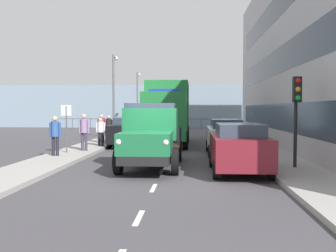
% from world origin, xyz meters
% --- Properties ---
extents(ground_plane, '(80.00, 80.00, 0.00)m').
position_xyz_m(ground_plane, '(0.00, -8.44, 0.00)').
color(ground_plane, '#423F44').
extents(sidewalk_left, '(2.04, 40.58, 0.15)m').
position_xyz_m(sidewalk_left, '(-4.66, -8.44, 0.07)').
color(sidewalk_left, '#9E9993').
rests_on(sidewalk_left, ground_plane).
extents(sidewalk_right, '(2.04, 40.58, 0.15)m').
position_xyz_m(sidewalk_right, '(4.66, -8.44, 0.07)').
color(sidewalk_right, '#9E9993').
rests_on(sidewalk_right, ground_plane).
extents(road_centreline_markings, '(0.12, 37.55, 0.01)m').
position_xyz_m(road_centreline_markings, '(0.00, -8.59, 0.00)').
color(road_centreline_markings, silver).
rests_on(road_centreline_markings, ground_plane).
extents(sea_horizon, '(80.00, 0.80, 5.00)m').
position_xyz_m(sea_horizon, '(0.00, -31.73, 2.50)').
color(sea_horizon, gray).
rests_on(sea_horizon, ground_plane).
extents(seawall_railing, '(28.08, 0.08, 1.20)m').
position_xyz_m(seawall_railing, '(-0.00, -28.13, 0.92)').
color(seawall_railing, '#4C5156').
rests_on(seawall_railing, ground_plane).
extents(truck_vintage_green, '(2.17, 5.64, 2.43)m').
position_xyz_m(truck_vintage_green, '(0.46, -1.64, 1.18)').
color(truck_vintage_green, black).
rests_on(truck_vintage_green, ground_plane).
extents(lorry_cargo_green, '(2.58, 8.20, 3.87)m').
position_xyz_m(lorry_cargo_green, '(0.44, -11.15, 2.08)').
color(lorry_cargo_green, '#1E7033').
rests_on(lorry_cargo_green, ground_plane).
extents(car_maroon_kerbside_near, '(1.91, 3.93, 1.72)m').
position_xyz_m(car_maroon_kerbside_near, '(-2.69, -0.84, 0.89)').
color(car_maroon_kerbside_near, maroon).
rests_on(car_maroon_kerbside_near, ground_plane).
extents(car_white_kerbside_1, '(1.76, 4.34, 1.72)m').
position_xyz_m(car_white_kerbside_1, '(-2.69, -6.21, 0.90)').
color(car_white_kerbside_1, white).
rests_on(car_white_kerbside_1, ground_plane).
extents(car_black_oppositeside_0, '(1.86, 4.29, 1.72)m').
position_xyz_m(car_black_oppositeside_0, '(2.69, -9.78, 0.90)').
color(car_black_oppositeside_0, black).
rests_on(car_black_oppositeside_0, ground_plane).
extents(car_red_oppositeside_1, '(1.84, 4.65, 1.72)m').
position_xyz_m(car_red_oppositeside_1, '(2.69, -15.37, 0.90)').
color(car_red_oppositeside_1, '#B21E1E').
rests_on(car_red_oppositeside_1, ground_plane).
extents(car_silver_oppositeside_2, '(1.83, 4.04, 1.72)m').
position_xyz_m(car_silver_oppositeside_2, '(2.69, -22.06, 0.89)').
color(car_silver_oppositeside_2, '#B7BABF').
rests_on(car_silver_oppositeside_2, ground_plane).
extents(pedestrian_with_bag, '(0.53, 0.34, 1.75)m').
position_xyz_m(pedestrian_with_bag, '(4.96, -3.99, 1.19)').
color(pedestrian_with_bag, black).
rests_on(pedestrian_with_bag, sidewalk_right).
extents(pedestrian_by_lamp, '(0.53, 0.34, 1.82)m').
position_xyz_m(pedestrian_by_lamp, '(4.27, -6.08, 1.23)').
color(pedestrian_by_lamp, '#383342').
rests_on(pedestrian_by_lamp, sidewalk_right).
extents(pedestrian_strolling, '(0.53, 0.34, 1.57)m').
position_xyz_m(pedestrian_strolling, '(4.03, -8.46, 1.06)').
color(pedestrian_strolling, black).
rests_on(pedestrian_strolling, sidewalk_right).
extents(pedestrian_in_dark_coat, '(0.53, 0.34, 1.72)m').
position_xyz_m(pedestrian_in_dark_coat, '(4.42, -10.31, 1.16)').
color(pedestrian_in_dark_coat, '#383342').
rests_on(pedestrian_in_dark_coat, sidewalk_right).
extents(pedestrian_near_railing, '(0.53, 0.34, 1.64)m').
position_xyz_m(pedestrian_near_railing, '(4.30, -11.75, 1.11)').
color(pedestrian_near_railing, black).
rests_on(pedestrian_near_railing, sidewalk_right).
extents(traffic_light_near, '(0.28, 0.41, 3.20)m').
position_xyz_m(traffic_light_near, '(-4.74, -1.28, 2.47)').
color(traffic_light_near, black).
rests_on(traffic_light_near, sidewalk_left).
extents(lamp_post_promenade, '(0.32, 1.14, 6.08)m').
position_xyz_m(lamp_post_promenade, '(4.79, -15.75, 3.80)').
color(lamp_post_promenade, '#59595B').
rests_on(lamp_post_promenade, sidewalk_right).
extents(lamp_post_far, '(0.32, 1.14, 5.77)m').
position_xyz_m(lamp_post_far, '(4.53, -26.14, 3.64)').
color(lamp_post_far, '#59595B').
rests_on(lamp_post_far, sidewalk_right).
extents(street_sign, '(0.50, 0.07, 2.25)m').
position_xyz_m(street_sign, '(4.89, -5.30, 1.68)').
color(street_sign, '#4C4C4C').
rests_on(street_sign, sidewalk_right).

